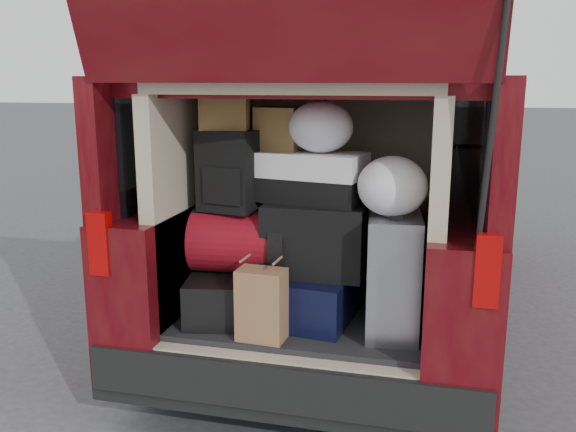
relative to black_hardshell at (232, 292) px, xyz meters
name	(u,v)px	position (x,y,z in m)	size (l,w,h in m)	color
ground	(296,427)	(0.38, -0.12, -0.66)	(80.00, 80.00, 0.00)	#38383B
minivan	(351,192)	(0.38, 1.74, 0.25)	(1.90, 5.35, 2.77)	black
load_floor	(307,355)	(0.38, 0.15, -0.39)	(1.24, 1.05, 0.55)	black
black_hardshell	(232,292)	(0.00, 0.00, 0.00)	(0.42, 0.57, 0.23)	black
navy_hardshell	(309,293)	(0.40, 0.06, 0.01)	(0.46, 0.57, 0.25)	black
silver_roller	(393,275)	(0.84, -0.06, 0.18)	(0.25, 0.39, 0.59)	silver
kraft_bag	(262,305)	(0.25, -0.29, 0.06)	(0.22, 0.14, 0.35)	olive
red_duffel	(241,242)	(0.05, 0.01, 0.28)	(0.50, 0.32, 0.32)	maroon
black_soft_case	(315,239)	(0.44, 0.02, 0.31)	(0.50, 0.30, 0.36)	black
backpack	(228,171)	(-0.01, 0.01, 0.65)	(0.29, 0.18, 0.41)	black
twotone_duffel	(309,177)	(0.39, 0.09, 0.62)	(0.56, 0.29, 0.25)	white
grocery_sack_lower	(226,108)	(-0.03, 0.05, 0.96)	(0.24, 0.19, 0.22)	brown
grocery_sack_upper	(280,129)	(0.23, 0.14, 0.85)	(0.22, 0.18, 0.22)	brown
plastic_bag_center	(321,127)	(0.46, 0.07, 0.87)	(0.32, 0.30, 0.26)	white
plastic_bag_right	(392,186)	(0.82, -0.08, 0.62)	(0.33, 0.30, 0.28)	white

